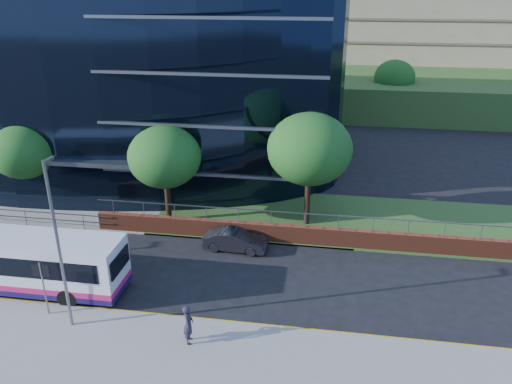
% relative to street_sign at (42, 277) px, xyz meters
% --- Properties ---
extents(far_forecourt, '(50.00, 8.00, 0.10)m').
position_rel_street_sign_xyz_m(far_forecourt, '(-10.50, 12.59, -2.10)').
color(far_forecourt, gray).
rests_on(far_forecourt, ground).
extents(grass_verge, '(36.00, 8.00, 0.12)m').
position_rel_street_sign_xyz_m(grass_verge, '(19.50, 12.59, -2.09)').
color(grass_verge, '#2D511E').
rests_on(grass_verge, ground).
extents(glass_office, '(44.00, 23.10, 16.00)m').
position_rel_street_sign_xyz_m(glass_office, '(-8.50, 22.44, 5.85)').
color(glass_office, black).
rests_on(glass_office, ground).
extents(retaining_wall, '(34.00, 0.40, 2.11)m').
position_rel_street_sign_xyz_m(retaining_wall, '(15.50, 8.89, -1.54)').
color(retaining_wall, brown).
rests_on(retaining_wall, ground).
extents(apartment_block, '(60.00, 42.00, 30.00)m').
position_rel_street_sign_xyz_m(apartment_block, '(27.50, 58.80, 8.96)').
color(apartment_block, '#2D511E').
rests_on(apartment_block, ground).
extents(street_sign, '(0.85, 0.09, 2.80)m').
position_rel_street_sign_xyz_m(street_sign, '(0.00, 0.00, 0.00)').
color(street_sign, slate).
rests_on(street_sign, pavement_near).
extents(tree_far_b, '(4.29, 4.29, 6.05)m').
position_rel_street_sign_xyz_m(tree_far_b, '(-7.50, 11.09, 2.06)').
color(tree_far_b, black).
rests_on(tree_far_b, ground).
extents(tree_far_c, '(4.62, 4.62, 6.51)m').
position_rel_street_sign_xyz_m(tree_far_c, '(2.50, 10.59, 2.39)').
color(tree_far_c, black).
rests_on(tree_far_c, ground).
extents(tree_far_d, '(5.28, 5.28, 7.44)m').
position_rel_street_sign_xyz_m(tree_far_d, '(11.50, 11.59, 3.04)').
color(tree_far_d, black).
rests_on(tree_far_d, ground).
extents(tree_dist_e, '(4.62, 4.62, 6.51)m').
position_rel_street_sign_xyz_m(tree_dist_e, '(19.50, 41.59, 2.39)').
color(tree_dist_e, black).
rests_on(tree_dist_e, ground).
extents(streetlight_east, '(0.15, 0.77, 8.00)m').
position_rel_street_sign_xyz_m(streetlight_east, '(1.50, -0.59, 2.29)').
color(streetlight_east, slate).
rests_on(streetlight_east, pavement_near).
extents(city_bus, '(11.22, 2.60, 3.03)m').
position_rel_street_sign_xyz_m(city_bus, '(-2.56, 1.94, -0.54)').
color(city_bus, silver).
rests_on(city_bus, ground).
extents(parked_car, '(3.86, 1.54, 1.25)m').
position_rel_street_sign_xyz_m(parked_car, '(7.56, 7.62, -1.52)').
color(parked_car, black).
rests_on(parked_car, ground).
extents(pedestrian, '(0.57, 0.75, 1.85)m').
position_rel_street_sign_xyz_m(pedestrian, '(7.17, -0.93, -1.07)').
color(pedestrian, '#262031').
rests_on(pedestrian, pavement_near).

